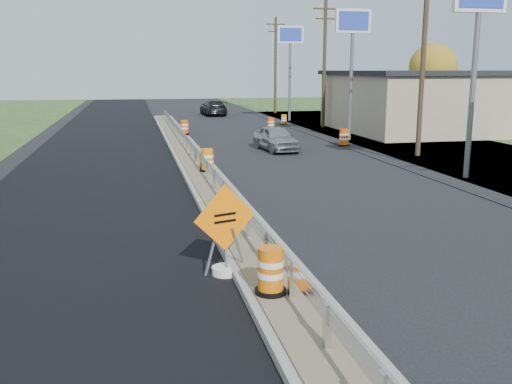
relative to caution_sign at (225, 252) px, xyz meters
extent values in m
plane|color=black|center=(0.90, 5.97, -0.51)|extent=(140.00, 140.00, 0.00)
cube|color=black|center=(-3.50, 15.97, -0.50)|extent=(7.20, 120.00, 0.01)
cube|color=gray|center=(0.90, 13.97, -0.42)|extent=(1.60, 55.00, 0.18)
cube|color=brown|center=(0.90, 13.97, -0.30)|extent=(1.25, 55.00, 0.05)
cube|color=silver|center=(0.90, -4.03, 0.07)|extent=(0.10, 0.15, 0.70)
cube|color=silver|center=(0.90, -2.03, 0.07)|extent=(0.10, 0.15, 0.70)
cube|color=silver|center=(0.90, -0.03, 0.07)|extent=(0.10, 0.15, 0.70)
cube|color=silver|center=(0.90, 1.97, 0.07)|extent=(0.10, 0.15, 0.70)
cube|color=silver|center=(0.90, 3.97, 0.07)|extent=(0.10, 0.15, 0.70)
cube|color=silver|center=(0.90, 5.97, 0.07)|extent=(0.10, 0.15, 0.70)
cube|color=silver|center=(0.90, 7.97, 0.07)|extent=(0.10, 0.15, 0.70)
cube|color=silver|center=(0.90, 9.97, 0.07)|extent=(0.10, 0.15, 0.70)
cube|color=silver|center=(0.90, 11.97, 0.07)|extent=(0.10, 0.15, 0.70)
cube|color=silver|center=(0.90, 13.97, 0.07)|extent=(0.10, 0.15, 0.70)
cube|color=silver|center=(0.90, 15.97, 0.07)|extent=(0.10, 0.15, 0.70)
cube|color=silver|center=(0.90, 17.97, 0.07)|extent=(0.10, 0.15, 0.70)
cube|color=silver|center=(0.90, 19.97, 0.07)|extent=(0.10, 0.15, 0.70)
cube|color=silver|center=(0.90, 21.97, 0.07)|extent=(0.10, 0.15, 0.70)
cube|color=silver|center=(0.90, 23.97, 0.07)|extent=(0.10, 0.15, 0.70)
cube|color=silver|center=(0.90, 25.97, 0.07)|extent=(0.10, 0.15, 0.70)
cube|color=silver|center=(0.90, 27.97, 0.07)|extent=(0.10, 0.15, 0.70)
cube|color=silver|center=(0.90, 29.97, 0.07)|extent=(0.10, 0.15, 0.70)
cube|color=silver|center=(0.90, 31.97, 0.07)|extent=(0.10, 0.15, 0.70)
cube|color=silver|center=(0.90, 33.97, 0.07)|extent=(0.10, 0.15, 0.70)
cube|color=silver|center=(0.90, 35.97, 0.07)|extent=(0.10, 0.15, 0.70)
cube|color=silver|center=(0.90, 37.97, 0.07)|extent=(0.10, 0.15, 0.70)
cube|color=silver|center=(0.90, 14.97, 0.27)|extent=(0.04, 46.00, 0.34)
cube|color=silver|center=(0.90, 14.97, 0.19)|extent=(0.06, 46.00, 0.03)
cube|color=silver|center=(0.90, 14.97, 0.35)|extent=(0.06, 46.00, 0.03)
cube|color=tan|center=(21.90, 25.97, 1.49)|extent=(18.00, 12.00, 4.00)
cube|color=black|center=(21.90, 25.97, 3.61)|extent=(18.50, 12.50, 0.30)
cube|color=black|center=(12.95, 25.97, 1.09)|extent=(0.08, 7.20, 2.20)
cylinder|color=slate|center=(11.40, 8.97, 2.89)|extent=(0.22, 0.22, 6.80)
cylinder|color=slate|center=(11.40, 21.97, 2.89)|extent=(0.22, 0.22, 6.80)
cube|color=white|center=(11.40, 21.97, 6.69)|extent=(2.20, 0.25, 1.40)
cube|color=#263FB2|center=(11.40, 21.97, 6.69)|extent=(1.90, 0.30, 1.10)
cylinder|color=slate|center=(11.40, 35.97, 2.89)|extent=(0.22, 0.22, 6.80)
cube|color=white|center=(11.40, 35.97, 6.69)|extent=(2.20, 0.25, 1.40)
cube|color=#263FB2|center=(11.40, 35.97, 6.69)|extent=(1.90, 0.30, 1.10)
cylinder|color=#473523|center=(12.40, 14.97, 4.19)|extent=(0.26, 0.26, 9.40)
cylinder|color=#473523|center=(12.40, 29.97, 4.19)|extent=(0.26, 0.26, 9.40)
cube|color=#473523|center=(12.40, 29.97, 8.19)|extent=(1.90, 0.12, 0.12)
cube|color=#473523|center=(12.40, 29.97, 7.49)|extent=(1.50, 0.10, 0.10)
cylinder|color=#473523|center=(12.40, 44.97, 4.19)|extent=(0.26, 0.26, 9.40)
cube|color=#473523|center=(12.40, 44.97, 8.19)|extent=(1.90, 0.12, 0.12)
cube|color=#473523|center=(12.40, 44.97, 7.49)|extent=(1.50, 0.10, 0.10)
cylinder|color=#473523|center=(26.90, 39.97, 1.03)|extent=(0.36, 0.36, 3.08)
sphere|color=gold|center=(26.90, 39.97, 4.04)|extent=(4.62, 4.62, 4.62)
cylinder|color=white|center=(0.00, 0.00, -0.42)|extent=(0.60, 0.60, 0.17)
cube|color=slate|center=(-0.30, 0.00, 0.03)|extent=(0.35, 0.16, 1.05)
cube|color=slate|center=(0.30, 0.00, 0.03)|extent=(0.35, 0.16, 1.05)
cube|color=slate|center=(0.00, 0.05, 0.03)|extent=(0.13, 0.27, 1.07)
cube|color=orange|center=(0.00, 0.00, 0.77)|extent=(1.38, 0.50, 1.45)
cube|color=black|center=(0.00, -0.02, 0.84)|extent=(0.49, 0.18, 0.05)
cube|color=black|center=(0.00, -0.02, 0.69)|extent=(0.49, 0.18, 0.05)
cylinder|color=black|center=(0.57, -1.77, -0.24)|extent=(0.61, 0.61, 0.08)
cylinder|color=orange|center=(0.57, -1.77, 0.19)|extent=(0.49, 0.49, 0.85)
cylinder|color=white|center=(0.57, -1.77, 0.33)|extent=(0.50, 0.50, 0.11)
cylinder|color=white|center=(0.57, -1.77, 0.11)|extent=(0.50, 0.50, 0.11)
cylinder|color=black|center=(1.12, 11.56, -0.24)|extent=(0.63, 0.63, 0.08)
cylinder|color=orange|center=(1.12, 11.56, 0.21)|extent=(0.51, 0.51, 0.89)
cylinder|color=white|center=(1.12, 11.56, 0.35)|extent=(0.52, 0.52, 0.12)
cylinder|color=white|center=(1.12, 11.56, 0.12)|extent=(0.52, 0.52, 0.12)
cylinder|color=black|center=(1.45, 25.46, -0.24)|extent=(0.62, 0.62, 0.08)
cylinder|color=#E74E09|center=(1.45, 25.46, 0.20)|extent=(0.50, 0.50, 0.87)
cylinder|color=white|center=(1.45, 25.46, 0.34)|extent=(0.51, 0.51, 0.11)
cylinder|color=white|center=(1.45, 25.46, 0.12)|extent=(0.51, 0.51, 0.11)
cylinder|color=black|center=(10.10, 19.44, -0.46)|extent=(0.68, 0.68, 0.09)
cylinder|color=#EB4E09|center=(10.10, 19.44, 0.01)|extent=(0.54, 0.54, 0.95)
cylinder|color=white|center=(10.10, 19.44, 0.17)|extent=(0.56, 0.56, 0.12)
cylinder|color=white|center=(10.10, 19.44, -0.08)|extent=(0.56, 0.56, 0.12)
cylinder|color=black|center=(8.05, 28.91, -0.47)|extent=(0.61, 0.61, 0.08)
cylinder|color=#FF520A|center=(8.05, 28.91, -0.04)|extent=(0.49, 0.49, 0.86)
cylinder|color=white|center=(8.05, 28.91, 0.10)|extent=(0.50, 0.50, 0.11)
cylinder|color=white|center=(8.05, 28.91, -0.12)|extent=(0.50, 0.50, 0.11)
cylinder|color=black|center=(10.10, 32.93, -0.47)|extent=(0.55, 0.55, 0.07)
cylinder|color=orange|center=(10.10, 32.93, -0.09)|extent=(0.44, 0.44, 0.77)
cylinder|color=white|center=(10.10, 32.93, 0.04)|extent=(0.45, 0.45, 0.10)
cylinder|color=white|center=(10.10, 32.93, -0.16)|extent=(0.45, 0.45, 0.10)
imported|color=#A5A5A9|center=(5.80, 18.49, 0.16)|extent=(2.05, 4.10, 1.34)
imported|color=black|center=(5.88, 43.53, 0.23)|extent=(2.20, 5.12, 1.47)
camera|label=1|loc=(-1.83, -11.59, 3.85)|focal=40.00mm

